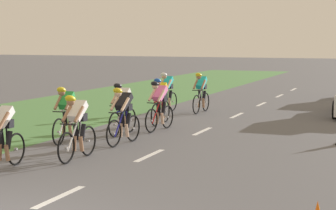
{
  "coord_description": "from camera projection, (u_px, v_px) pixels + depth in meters",
  "views": [
    {
      "loc": [
        5.55,
        -6.6,
        2.78
      ],
      "look_at": [
        0.01,
        7.28,
        1.1
      ],
      "focal_mm": 62.83,
      "sensor_mm": 36.0,
      "label": 1
    }
  ],
  "objects": [
    {
      "name": "grass_verge",
      "position": [
        71.0,
        108.0,
        23.92
      ],
      "size": [
        7.0,
        60.0,
        0.01
      ],
      "primitive_type": "cube",
      "color": "#4C7F42",
      "rests_on": "ground"
    },
    {
      "name": "lane_markings_centre",
      "position": [
        221.0,
        123.0,
        19.63
      ],
      "size": [
        0.14,
        29.6,
        0.01
      ],
      "color": "white",
      "rests_on": "ground"
    },
    {
      "name": "cyclist_lead",
      "position": [
        2.0,
        134.0,
        12.44
      ],
      "size": [
        0.44,
        1.72,
        1.56
      ],
      "color": "black",
      "rests_on": "ground"
    },
    {
      "name": "cyclist_second",
      "position": [
        77.0,
        126.0,
        13.51
      ],
      "size": [
        0.42,
        1.72,
        1.56
      ],
      "color": "black",
      "rests_on": "ground"
    },
    {
      "name": "cyclist_third",
      "position": [
        66.0,
        114.0,
        15.78
      ],
      "size": [
        0.45,
        1.72,
        1.56
      ],
      "color": "black",
      "rests_on": "ground"
    },
    {
      "name": "cyclist_fourth",
      "position": [
        123.0,
        115.0,
        15.5
      ],
      "size": [
        0.44,
        1.72,
        1.56
      ],
      "color": "black",
      "rests_on": "ground"
    },
    {
      "name": "cyclist_fifth",
      "position": [
        122.0,
        108.0,
        17.07
      ],
      "size": [
        0.42,
        1.72,
        1.56
      ],
      "color": "black",
      "rests_on": "ground"
    },
    {
      "name": "cyclist_sixth",
      "position": [
        160.0,
        100.0,
        19.17
      ],
      "size": [
        0.42,
        1.72,
        1.56
      ],
      "color": "black",
      "rests_on": "ground"
    },
    {
      "name": "cyclist_seventh",
      "position": [
        159.0,
        105.0,
        17.85
      ],
      "size": [
        0.45,
        1.72,
        1.56
      ],
      "color": "black",
      "rests_on": "ground"
    },
    {
      "name": "cyclist_eighth",
      "position": [
        201.0,
        92.0,
        22.18
      ],
      "size": [
        0.42,
        1.72,
        1.56
      ],
      "color": "black",
      "rests_on": "ground"
    },
    {
      "name": "cyclist_ninth",
      "position": [
        167.0,
        92.0,
        22.33
      ],
      "size": [
        0.44,
        1.72,
        1.56
      ],
      "color": "black",
      "rests_on": "ground"
    }
  ]
}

